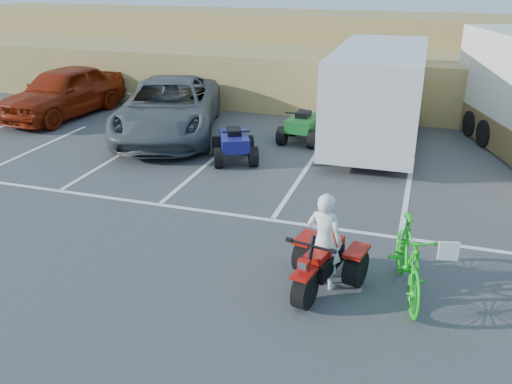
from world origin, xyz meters
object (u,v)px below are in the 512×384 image
(rider, at_px, (324,241))
(cargo_trailer, at_px, (378,94))
(green_dirt_bike, at_px, (408,260))
(quad_atv_green, at_px, (302,141))
(red_trike_atv, at_px, (318,289))
(quad_atv_blue, at_px, (235,160))
(grey_pickup, at_px, (169,108))
(red_car, at_px, (63,92))

(rider, distance_m, cargo_trailer, 8.34)
(rider, bearing_deg, green_dirt_bike, -160.91)
(cargo_trailer, height_order, quad_atv_green, cargo_trailer)
(red_trike_atv, distance_m, quad_atv_blue, 6.78)
(cargo_trailer, bearing_deg, green_dirt_bike, -80.77)
(grey_pickup, bearing_deg, green_dirt_bike, -60.10)
(grey_pickup, distance_m, cargo_trailer, 6.51)
(rider, height_order, grey_pickup, grey_pickup)
(grey_pickup, height_order, cargo_trailer, cargo_trailer)
(quad_atv_blue, xyz_separation_m, quad_atv_green, (1.42, 2.33, 0.00))
(rider, relative_size, grey_pickup, 0.27)
(quad_atv_blue, bearing_deg, rider, -81.88)
(green_dirt_bike, bearing_deg, cargo_trailer, 87.56)
(green_dirt_bike, xyz_separation_m, red_car, (-12.51, 8.21, 0.23))
(red_car, xyz_separation_m, cargo_trailer, (11.10, -0.07, 0.68))
(red_car, relative_size, quad_atv_blue, 3.26)
(grey_pickup, xyz_separation_m, quad_atv_green, (4.26, 0.58, -0.88))
(red_car, distance_m, quad_atv_green, 9.00)
(rider, bearing_deg, red_car, -24.82)
(rider, xyz_separation_m, quad_atv_green, (-2.20, 7.94, -0.85))
(red_trike_atv, bearing_deg, red_car, 154.62)
(red_trike_atv, height_order, red_car, red_car)
(red_trike_atv, bearing_deg, cargo_trailer, 102.22)
(grey_pickup, relative_size, quad_atv_blue, 3.99)
(quad_atv_green, bearing_deg, red_trike_atv, -70.94)
(red_trike_atv, xyz_separation_m, green_dirt_bike, (1.40, 0.31, 0.65))
(quad_atv_blue, distance_m, quad_atv_green, 2.73)
(red_trike_atv, relative_size, quad_atv_green, 1.02)
(red_trike_atv, height_order, rider, rider)
(green_dirt_bike, height_order, red_car, red_car)
(rider, relative_size, green_dirt_bike, 0.79)
(grey_pickup, distance_m, quad_atv_green, 4.39)
(green_dirt_bike, height_order, grey_pickup, grey_pickup)
(quad_atv_blue, bearing_deg, cargo_trailer, 12.40)
(red_car, height_order, quad_atv_blue, red_car)
(grey_pickup, xyz_separation_m, quad_atv_blue, (2.84, -1.75, -0.88))
(red_car, distance_m, quad_atv_blue, 8.07)
(green_dirt_bike, relative_size, quad_atv_green, 1.33)
(green_dirt_bike, height_order, cargo_trailer, cargo_trailer)
(cargo_trailer, xyz_separation_m, quad_atv_green, (-2.15, -0.37, -1.57))
(red_car, height_order, quad_atv_green, red_car)
(quad_atv_blue, relative_size, quad_atv_green, 0.98)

